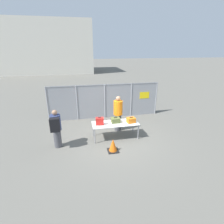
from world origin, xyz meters
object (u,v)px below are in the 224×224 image
object	(u,v)px
security_worker_near	(118,113)
utility_trailer	(118,102)
traveler_hooded	(56,128)
suitcase_orange	(131,120)
traffic_cone	(113,146)
inspection_table	(115,124)
suitcase_olive	(116,120)
suitcase_red	(100,121)

from	to	relation	value
security_worker_near	utility_trailer	bearing A→B (deg)	-96.14
traveler_hooded	utility_trailer	size ratio (longest dim) A/B	0.38
suitcase_orange	traffic_cone	world-z (taller)	suitcase_orange
security_worker_near	inspection_table	bearing A→B (deg)	75.54
security_worker_near	traffic_cone	world-z (taller)	security_worker_near
suitcase_olive	utility_trailer	size ratio (longest dim) A/B	0.09
suitcase_red	inspection_table	bearing A→B (deg)	1.75
inspection_table	traffic_cone	xyz separation A→B (m)	(-0.34, -1.10, -0.43)
suitcase_orange	traveler_hooded	bearing A→B (deg)	-175.42
suitcase_orange	traffic_cone	bearing A→B (deg)	-136.07
suitcase_red	suitcase_olive	distance (m)	0.75
traveler_hooded	traffic_cone	world-z (taller)	traveler_hooded
suitcase_olive	traveler_hooded	xyz separation A→B (m)	(-2.56, -0.42, 0.06)
traffic_cone	security_worker_near	bearing A→B (deg)	70.91
suitcase_red	suitcase_orange	world-z (taller)	suitcase_red
suitcase_olive	traveler_hooded	bearing A→B (deg)	-170.73
suitcase_olive	security_worker_near	xyz separation A→B (m)	(0.28, 0.68, 0.07)
utility_trailer	traffic_cone	distance (m)	5.34
inspection_table	traveler_hooded	distance (m)	2.57
suitcase_red	traffic_cone	distance (m)	1.31
traveler_hooded	suitcase_orange	bearing A→B (deg)	2.37
suitcase_red	security_worker_near	xyz separation A→B (m)	(1.02, 0.78, 0.02)
traveler_hooded	suitcase_olive	bearing A→B (deg)	7.05
traffic_cone	suitcase_olive	bearing A→B (deg)	72.69
traffic_cone	utility_trailer	bearing A→B (deg)	74.35
utility_trailer	inspection_table	bearing A→B (deg)	-105.27
suitcase_red	security_worker_near	world-z (taller)	security_worker_near
suitcase_red	suitcase_orange	bearing A→B (deg)	-2.55
suitcase_olive	suitcase_orange	world-z (taller)	suitcase_orange
suitcase_red	traffic_cone	size ratio (longest dim) A/B	0.69
suitcase_orange	security_worker_near	distance (m)	0.94
inspection_table	suitcase_red	size ratio (longest dim) A/B	5.63
suitcase_orange	utility_trailer	size ratio (longest dim) A/B	0.09
inspection_table	utility_trailer	distance (m)	4.19
inspection_table	utility_trailer	xyz separation A→B (m)	(1.10, 4.04, -0.26)
utility_trailer	traffic_cone	xyz separation A→B (m)	(-1.44, -5.14, -0.17)
utility_trailer	suitcase_red	bearing A→B (deg)	-114.07
suitcase_red	traveler_hooded	size ratio (longest dim) A/B	0.23
suitcase_orange	security_worker_near	size ratio (longest dim) A/B	0.22
traveler_hooded	security_worker_near	distance (m)	3.05
suitcase_olive	traffic_cone	size ratio (longest dim) A/B	0.73
security_worker_near	suitcase_olive	bearing A→B (deg)	75.46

